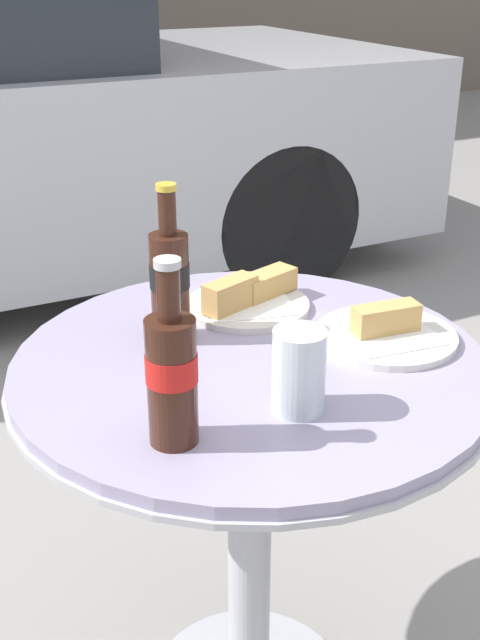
# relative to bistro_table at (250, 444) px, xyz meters

# --- Properties ---
(bistro_table) EXTENTS (0.77, 0.77, 0.74)m
(bistro_table) POSITION_rel_bistro_table_xyz_m (0.00, 0.00, 0.00)
(bistro_table) COLOR #B7B7BC
(bistro_table) RESTS_ON ground_plane
(cola_bottle_left) EXTENTS (0.06, 0.06, 0.26)m
(cola_bottle_left) POSITION_rel_bistro_table_xyz_m (-0.08, 0.12, 0.26)
(cola_bottle_left) COLOR #3D1E14
(cola_bottle_left) RESTS_ON bistro_table
(cola_bottle_right) EXTENTS (0.07, 0.07, 0.25)m
(cola_bottle_right) POSITION_rel_bistro_table_xyz_m (-0.20, -0.16, 0.26)
(cola_bottle_right) COLOR #3D1E14
(cola_bottle_right) RESTS_ON bistro_table
(drinking_glass) EXTENTS (0.07, 0.07, 0.12)m
(drinking_glass) POSITION_rel_bistro_table_xyz_m (-0.01, -0.17, 0.22)
(drinking_glass) COLOR silver
(drinking_glass) RESTS_ON bistro_table
(lunch_plate_near) EXTENTS (0.23, 0.23, 0.06)m
(lunch_plate_near) POSITION_rel_bistro_table_xyz_m (0.23, -0.04, 0.18)
(lunch_plate_near) COLOR silver
(lunch_plate_near) RESTS_ON bistro_table
(lunch_plate_far) EXTENTS (0.22, 0.22, 0.07)m
(lunch_plate_far) POSITION_rel_bistro_table_xyz_m (0.08, 0.17, 0.18)
(lunch_plate_far) COLOR silver
(lunch_plate_far) RESTS_ON bistro_table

